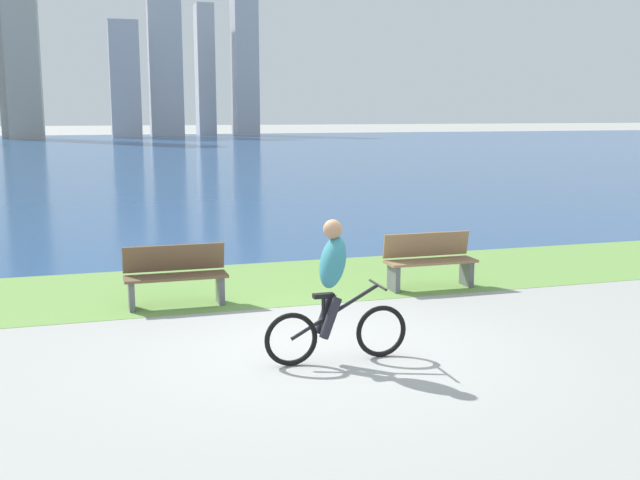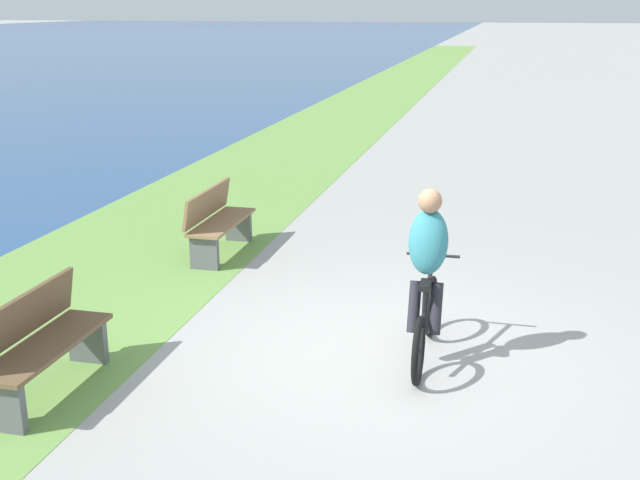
% 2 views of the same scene
% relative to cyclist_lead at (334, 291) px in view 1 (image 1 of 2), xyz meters
% --- Properties ---
extents(ground_plane, '(300.00, 300.00, 0.00)m').
position_rel_cyclist_lead_xyz_m(ground_plane, '(0.02, 0.47, -0.83)').
color(ground_plane, '#9E9E99').
extents(grass_strip_bayside, '(120.00, 3.31, 0.01)m').
position_rel_cyclist_lead_xyz_m(grass_strip_bayside, '(0.02, 4.20, -0.83)').
color(grass_strip_bayside, '#6B9947').
rests_on(grass_strip_bayside, ground).
extents(bay_water_surface, '(300.00, 82.89, 0.00)m').
position_rel_cyclist_lead_xyz_m(bay_water_surface, '(0.02, 47.30, -0.83)').
color(bay_water_surface, navy).
rests_on(bay_water_surface, ground).
extents(cyclist_lead, '(1.71, 0.52, 1.66)m').
position_rel_cyclist_lead_xyz_m(cyclist_lead, '(0.00, 0.00, 0.00)').
color(cyclist_lead, black).
rests_on(cyclist_lead, ground).
extents(bench_near_path, '(1.50, 0.47, 0.90)m').
position_rel_cyclist_lead_xyz_m(bench_near_path, '(2.64, 3.07, -0.38)').
color(bench_near_path, olive).
rests_on(bench_near_path, ground).
extents(bench_far_along_path, '(1.50, 0.47, 0.90)m').
position_rel_cyclist_lead_xyz_m(bench_far_along_path, '(-1.45, 3.12, -0.38)').
color(bench_far_along_path, brown).
rests_on(bench_far_along_path, ground).
extents(city_skyline_far_shore, '(41.83, 11.81, 24.86)m').
position_rel_cyclist_lead_xyz_m(city_skyline_far_shore, '(-5.02, 80.14, 8.87)').
color(city_skyline_far_shore, slate).
rests_on(city_skyline_far_shore, ground).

